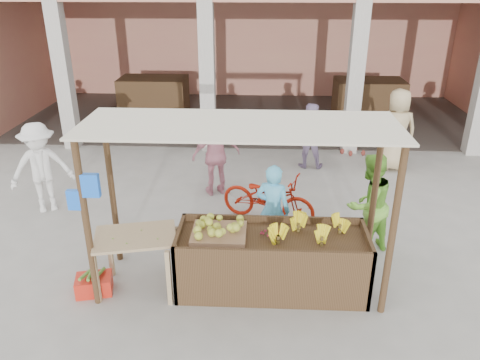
# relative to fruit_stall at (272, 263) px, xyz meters

# --- Properties ---
(ground) EXTENTS (60.00, 60.00, 0.00)m
(ground) POSITION_rel_fruit_stall_xyz_m (-0.50, 0.00, -0.40)
(ground) COLOR gray
(ground) RESTS_ON ground
(market_building) EXTENTS (14.40, 6.40, 4.20)m
(market_building) POSITION_rel_fruit_stall_xyz_m (-0.45, 8.93, 2.30)
(market_building) COLOR tan
(market_building) RESTS_ON ground
(fruit_stall) EXTENTS (2.60, 0.95, 0.80)m
(fruit_stall) POSITION_rel_fruit_stall_xyz_m (0.00, 0.00, 0.00)
(fruit_stall) COLOR #49321D
(fruit_stall) RESTS_ON ground
(stall_awning) EXTENTS (4.09, 1.35, 2.39)m
(stall_awning) POSITION_rel_fruit_stall_xyz_m (-0.51, 0.06, 1.58)
(stall_awning) COLOR #49321D
(stall_awning) RESTS_ON ground
(banana_heap) EXTENTS (0.99, 0.54, 0.18)m
(banana_heap) POSITION_rel_fruit_stall_xyz_m (0.48, 0.06, 0.49)
(banana_heap) COLOR yellow
(banana_heap) RESTS_ON fruit_stall
(melon_tray) EXTENTS (0.74, 0.64, 0.20)m
(melon_tray) POSITION_rel_fruit_stall_xyz_m (-0.73, 0.06, 0.49)
(melon_tray) COLOR #956C4D
(melon_tray) RESTS_ON fruit_stall
(berry_heap) EXTENTS (0.39, 0.32, 0.12)m
(berry_heap) POSITION_rel_fruit_stall_xyz_m (-0.01, 0.02, 0.46)
(berry_heap) COLOR maroon
(berry_heap) RESTS_ON fruit_stall
(side_table) EXTENTS (1.21, 0.94, 0.87)m
(side_table) POSITION_rel_fruit_stall_xyz_m (-1.85, -0.13, 0.33)
(side_table) COLOR tan
(side_table) RESTS_ON ground
(papaya_pile) EXTENTS (0.76, 0.43, 0.22)m
(papaya_pile) POSITION_rel_fruit_stall_xyz_m (-1.85, -0.13, 0.58)
(papaya_pile) COLOR #4C8C2E
(papaya_pile) RESTS_ON side_table
(red_crate) EXTENTS (0.55, 0.45, 0.25)m
(red_crate) POSITION_rel_fruit_stall_xyz_m (-2.47, -0.24, -0.27)
(red_crate) COLOR red
(red_crate) RESTS_ON ground
(plantain_bundle) EXTENTS (0.39, 0.27, 0.08)m
(plantain_bundle) POSITION_rel_fruit_stall_xyz_m (-2.47, -0.24, -0.11)
(plantain_bundle) COLOR #537F2E
(plantain_bundle) RESTS_ON red_crate
(produce_sacks) EXTENTS (0.89, 0.67, 0.54)m
(produce_sacks) POSITION_rel_fruit_stall_xyz_m (2.07, 5.41, -0.13)
(produce_sacks) COLOR maroon
(produce_sacks) RESTS_ON ground
(vendor_blue) EXTENTS (0.70, 0.60, 1.60)m
(vendor_blue) POSITION_rel_fruit_stall_xyz_m (0.02, 0.93, 0.40)
(vendor_blue) COLOR #56C0ED
(vendor_blue) RESTS_ON ground
(vendor_green) EXTENTS (0.97, 0.85, 1.74)m
(vendor_green) POSITION_rel_fruit_stall_xyz_m (1.50, 1.05, 0.47)
(vendor_green) COLOR #6BB333
(vendor_green) RESTS_ON ground
(motorcycle) EXTENTS (1.24, 1.91, 0.94)m
(motorcycle) POSITION_rel_fruit_stall_xyz_m (-0.04, 1.96, 0.07)
(motorcycle) COLOR #9D1908
(motorcycle) RESTS_ON ground
(shopper_a) EXTENTS (1.32, 1.08, 1.84)m
(shopper_a) POSITION_rel_fruit_stall_xyz_m (-4.17, 2.17, 0.52)
(shopper_a) COLOR silver
(shopper_a) RESTS_ON ground
(shopper_b) EXTENTS (1.17, 0.91, 1.76)m
(shopper_b) POSITION_rel_fruit_stall_xyz_m (-1.06, 3.06, 0.48)
(shopper_b) COLOR #C57A89
(shopper_b) RESTS_ON ground
(shopper_c) EXTENTS (1.00, 0.68, 2.03)m
(shopper_c) POSITION_rel_fruit_stall_xyz_m (2.79, 4.55, 0.62)
(shopper_c) COLOR tan
(shopper_c) RESTS_ON ground
(shopper_f) EXTENTS (0.83, 0.53, 1.62)m
(shopper_f) POSITION_rel_fruit_stall_xyz_m (0.89, 4.60, 0.41)
(shopper_f) COLOR #9680A7
(shopper_f) RESTS_ON ground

